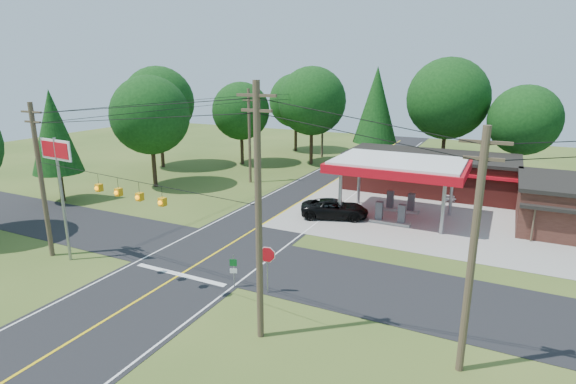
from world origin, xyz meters
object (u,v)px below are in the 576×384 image
at_px(octagonal_stop_sign, 267,258).
at_px(suv_car, 335,209).
at_px(gas_canopy, 398,167).
at_px(sedan_car, 446,191).
at_px(big_stop_sign, 58,169).

bearing_deg(octagonal_stop_sign, suv_car, 95.35).
height_order(gas_canopy, sedan_car, gas_canopy).
xyz_separation_m(sedan_car, big_stop_sign, (-19.80, -25.97, 5.38)).
height_order(suv_car, big_stop_sign, big_stop_sign).
xyz_separation_m(gas_canopy, octagonal_stop_sign, (-3.20, -16.25, -2.20)).
distance_m(gas_canopy, suv_car, 6.17).
height_order(gas_canopy, big_stop_sign, big_stop_sign).
xyz_separation_m(gas_canopy, big_stop_sign, (-16.80, -17.97, 1.75)).
bearing_deg(sedan_car, big_stop_sign, -149.62).
xyz_separation_m(suv_car, big_stop_sign, (-12.30, -15.61, 5.25)).
relative_size(sedan_car, big_stop_sign, 0.47).
xyz_separation_m(gas_canopy, sedan_car, (3.00, 8.00, -3.63)).
relative_size(gas_canopy, suv_car, 1.92).
relative_size(suv_car, octagonal_stop_sign, 2.01).
xyz_separation_m(sedan_car, octagonal_stop_sign, (-6.20, -24.25, 1.44)).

